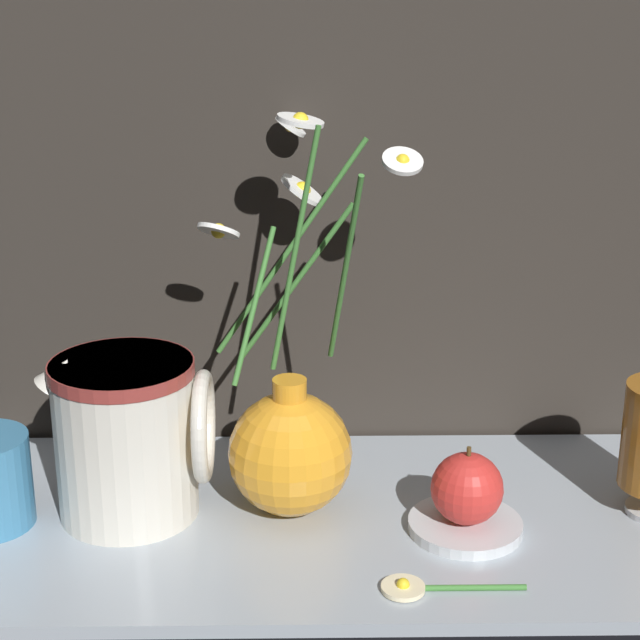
% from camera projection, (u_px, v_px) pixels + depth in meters
% --- Properties ---
extents(ground_plane, '(6.00, 6.00, 0.00)m').
position_uv_depth(ground_plane, '(333.00, 527.00, 0.98)').
color(ground_plane, black).
extents(shelf, '(0.77, 0.33, 0.01)m').
position_uv_depth(shelf, '(333.00, 521.00, 0.98)').
color(shelf, '#9EA8B2').
rests_on(shelf, ground_plane).
extents(vase_with_flowers, '(0.21, 0.21, 0.36)m').
position_uv_depth(vase_with_flowers, '(291.00, 442.00, 0.97)').
color(vase_with_flowers, orange).
rests_on(vase_with_flowers, shelf).
extents(ceramic_pitcher, '(0.15, 0.13, 0.16)m').
position_uv_depth(ceramic_pitcher, '(129.00, 432.00, 0.96)').
color(ceramic_pitcher, beige).
rests_on(ceramic_pitcher, shelf).
extents(saucer_plate, '(0.10, 0.10, 0.01)m').
position_uv_depth(saucer_plate, '(465.00, 526.00, 0.95)').
color(saucer_plate, silver).
rests_on(saucer_plate, shelf).
extents(orange_fruit, '(0.06, 0.06, 0.07)m').
position_uv_depth(orange_fruit, '(467.00, 488.00, 0.94)').
color(orange_fruit, red).
rests_on(orange_fruit, saucer_plate).
extents(loose_daisy, '(0.12, 0.04, 0.01)m').
position_uv_depth(loose_daisy, '(420.00, 587.00, 0.86)').
color(loose_daisy, '#3D7A33').
rests_on(loose_daisy, shelf).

